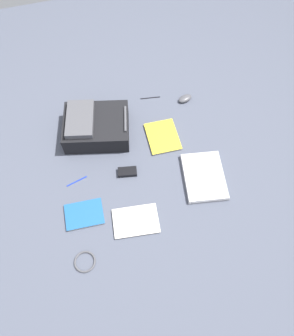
# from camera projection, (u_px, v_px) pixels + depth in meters

# --- Properties ---
(ground_plane) EXTENTS (3.70, 3.70, 0.00)m
(ground_plane) POSITION_uv_depth(u_px,v_px,m) (146.00, 166.00, 2.16)
(ground_plane) COLOR #4C5160
(backpack) EXTENTS (0.42, 0.49, 0.18)m
(backpack) POSITION_uv_depth(u_px,v_px,m) (95.00, 126.00, 2.22)
(backpack) COLOR black
(backpack) RESTS_ON ground_plane
(laptop) EXTENTS (0.38, 0.30, 0.03)m
(laptop) POSITION_uv_depth(u_px,v_px,m) (204.00, 177.00, 2.11)
(laptop) COLOR #929296
(laptop) RESTS_ON ground_plane
(book_manual) EXTENTS (0.21, 0.28, 0.02)m
(book_manual) POSITION_uv_depth(u_px,v_px,m) (136.00, 221.00, 1.97)
(book_manual) COLOR silver
(book_manual) RESTS_ON ground_plane
(book_blue) EXTENTS (0.18, 0.23, 0.02)m
(book_blue) POSITION_uv_depth(u_px,v_px,m) (84.00, 214.00, 1.99)
(book_blue) COLOR silver
(book_blue) RESTS_ON ground_plane
(book_red) EXTENTS (0.26, 0.21, 0.02)m
(book_red) POSITION_uv_depth(u_px,v_px,m) (163.00, 137.00, 2.26)
(book_red) COLOR silver
(book_red) RESTS_ON ground_plane
(computer_mouse) EXTENTS (0.09, 0.12, 0.03)m
(computer_mouse) POSITION_uv_depth(u_px,v_px,m) (185.00, 98.00, 2.41)
(computer_mouse) COLOR #4C4C51
(computer_mouse) RESTS_ON ground_plane
(cable_coil) EXTENTS (0.12, 0.12, 0.01)m
(cable_coil) POSITION_uv_depth(u_px,v_px,m) (85.00, 262.00, 1.86)
(cable_coil) COLOR #4C4C51
(cable_coil) RESTS_ON ground_plane
(power_brick) EXTENTS (0.08, 0.13, 0.03)m
(power_brick) POSITION_uv_depth(u_px,v_px,m) (127.00, 172.00, 2.13)
(power_brick) COLOR black
(power_brick) RESTS_ON ground_plane
(pen_black) EXTENTS (0.04, 0.14, 0.01)m
(pen_black) POSITION_uv_depth(u_px,v_px,m) (77.00, 181.00, 2.11)
(pen_black) COLOR #1933B2
(pen_black) RESTS_ON ground_plane
(pen_blue) EXTENTS (0.03, 0.14, 0.01)m
(pen_blue) POSITION_uv_depth(u_px,v_px,m) (150.00, 98.00, 2.43)
(pen_blue) COLOR black
(pen_blue) RESTS_ON ground_plane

